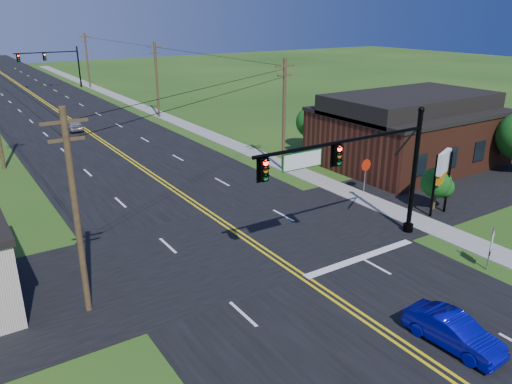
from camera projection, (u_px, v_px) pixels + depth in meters
ground at (415, 357)px, 18.95m from camera, size 260.00×260.00×0.00m
road_main at (74, 123)px, 58.29m from camera, size 16.00×220.00×0.04m
road_cross at (247, 242)px, 28.39m from camera, size 70.00×10.00×0.04m
sidewalk at (193, 128)px, 55.81m from camera, size 2.00×160.00×0.08m
signal_mast_main at (358, 168)px, 25.86m from camera, size 11.30×0.60×7.48m
signal_mast_far at (51, 61)px, 82.63m from camera, size 10.98×0.60×7.48m
brick_building at (408, 136)px, 42.59m from camera, size 14.20×11.20×4.70m
utility_pole_left_a at (76, 211)px, 20.33m from camera, size 1.80×0.28×9.00m
utility_pole_right_a at (284, 113)px, 39.69m from camera, size 1.80×0.28×9.00m
utility_pole_right_b at (157, 79)px, 60.15m from camera, size 1.80×0.28×9.00m
utility_pole_right_c at (87, 60)px, 83.75m from camera, size 1.80×0.28×9.00m
tree_right_back at (312, 122)px, 46.75m from camera, size 3.00×3.00×4.10m
shrub_corner at (436, 183)px, 32.48m from camera, size 2.00×2.00×2.86m
blue_car at (453, 332)px, 19.38m from camera, size 1.61×3.99×1.29m
distant_car at (73, 125)px, 54.66m from camera, size 1.65×3.94×1.33m
route_sign at (491, 245)px, 24.90m from camera, size 0.55×0.28×2.36m
stop_sign at (366, 169)px, 35.53m from camera, size 0.90×0.10×2.54m
pylon_sign at (443, 169)px, 31.23m from camera, size 2.01×1.05×4.22m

